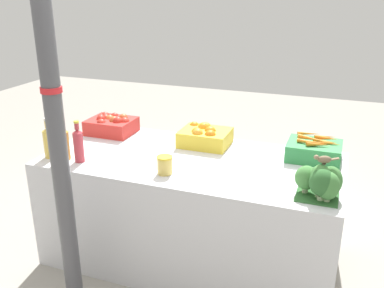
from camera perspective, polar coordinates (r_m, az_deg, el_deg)
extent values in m
plane|color=gray|center=(3.14, 0.00, -14.67)|extent=(10.00, 10.00, 0.00)
cube|color=silver|center=(2.94, 0.00, -8.69)|extent=(1.91, 0.91, 0.75)
cylinder|color=#4C4C51|center=(2.28, -17.93, 3.98)|extent=(0.10, 0.10, 2.40)
cylinder|color=red|center=(2.25, -18.26, 6.91)|extent=(0.11, 0.11, 0.03)
cube|color=red|center=(3.29, -10.67, 2.36)|extent=(0.34, 0.28, 0.11)
sphere|color=red|center=(3.21, -9.86, 2.93)|extent=(0.08, 0.08, 0.08)
sphere|color=#BC562D|center=(3.31, -10.89, 3.19)|extent=(0.08, 0.08, 0.08)
sphere|color=red|center=(3.23, -12.00, 2.66)|extent=(0.07, 0.07, 0.07)
sphere|color=red|center=(3.36, -11.52, 3.57)|extent=(0.08, 0.08, 0.08)
sphere|color=red|center=(3.36, -11.96, 3.40)|extent=(0.07, 0.07, 0.07)
sphere|color=#BC562D|center=(3.24, -10.34, 3.02)|extent=(0.07, 0.07, 0.07)
sphere|color=red|center=(3.30, -12.06, 3.24)|extent=(0.07, 0.07, 0.07)
sphere|color=red|center=(3.22, -8.97, 2.87)|extent=(0.08, 0.08, 0.08)
sphere|color=red|center=(3.33, -11.44, 3.31)|extent=(0.07, 0.07, 0.07)
sphere|color=red|center=(3.38, -10.28, 3.58)|extent=(0.07, 0.07, 0.07)
sphere|color=#BC562D|center=(3.30, -9.14, 3.44)|extent=(0.07, 0.07, 0.07)
cube|color=gold|center=(2.99, 1.80, 0.86)|extent=(0.34, 0.28, 0.11)
sphere|color=orange|center=(3.10, 0.29, 2.35)|extent=(0.07, 0.07, 0.07)
sphere|color=orange|center=(3.05, 1.81, 2.17)|extent=(0.08, 0.08, 0.08)
sphere|color=orange|center=(2.95, 0.64, 1.53)|extent=(0.08, 0.08, 0.08)
sphere|color=orange|center=(3.04, 1.56, 2.12)|extent=(0.09, 0.09, 0.09)
sphere|color=orange|center=(2.89, 2.45, 1.12)|extent=(0.08, 0.08, 0.08)
sphere|color=orange|center=(2.97, 2.45, 1.58)|extent=(0.08, 0.08, 0.08)
sphere|color=orange|center=(2.91, 0.75, 1.38)|extent=(0.08, 0.08, 0.08)
cube|color=#2D8442|center=(2.86, 15.96, -0.89)|extent=(0.34, 0.28, 0.11)
cone|color=orange|center=(2.94, 15.30, 1.34)|extent=(0.15, 0.06, 0.02)
cone|color=orange|center=(2.79, 16.49, 0.12)|extent=(0.16, 0.07, 0.03)
cone|color=orange|center=(2.78, 16.49, -0.07)|extent=(0.15, 0.06, 0.03)
cone|color=orange|center=(2.94, 17.32, 0.90)|extent=(0.14, 0.07, 0.03)
cone|color=orange|center=(2.84, 15.55, 0.70)|extent=(0.17, 0.08, 0.03)
cone|color=orange|center=(2.87, 17.31, 0.33)|extent=(0.15, 0.03, 0.02)
cone|color=orange|center=(2.89, 17.61, 0.73)|extent=(0.13, 0.03, 0.03)
cone|color=orange|center=(2.80, 15.38, 0.21)|extent=(0.16, 0.06, 0.03)
cone|color=orange|center=(2.84, 17.95, 0.08)|extent=(0.13, 0.04, 0.03)
cube|color=#2D602D|center=(2.38, 16.32, -6.79)|extent=(0.22, 0.18, 0.01)
ellipsoid|color=#427F3D|center=(2.30, 17.70, -5.34)|extent=(0.12, 0.12, 0.15)
cylinder|color=#B2C693|center=(2.34, 17.51, -6.98)|extent=(0.03, 0.03, 0.02)
ellipsoid|color=#427F3D|center=(2.36, 15.00, -4.35)|extent=(0.12, 0.12, 0.13)
cylinder|color=#B2C693|center=(2.40, 14.84, -5.97)|extent=(0.03, 0.03, 0.02)
ellipsoid|color=#427F3D|center=(2.36, 17.97, -4.71)|extent=(0.12, 0.12, 0.16)
cylinder|color=#B2C693|center=(2.39, 17.77, -6.36)|extent=(0.03, 0.03, 0.02)
ellipsoid|color=#2D602D|center=(2.30, 16.95, -4.91)|extent=(0.13, 0.13, 0.15)
cylinder|color=#B2C693|center=(2.34, 16.72, -6.88)|extent=(0.03, 0.03, 0.02)
ellipsoid|color=#427F3D|center=(2.33, 16.70, -4.56)|extent=(0.12, 0.12, 0.16)
cylinder|color=#B2C693|center=(2.37, 16.48, -6.47)|extent=(0.03, 0.03, 0.02)
cylinder|color=gold|center=(2.92, -18.43, -0.01)|extent=(0.08, 0.08, 0.18)
cone|color=gold|center=(2.89, -18.66, 1.88)|extent=(0.08, 0.08, 0.02)
cylinder|color=gold|center=(2.88, -18.74, 2.56)|extent=(0.03, 0.03, 0.05)
cylinder|color=silver|center=(2.87, -18.81, 3.15)|extent=(0.04, 0.04, 0.01)
cylinder|color=gold|center=(2.85, -16.67, -0.23)|extent=(0.07, 0.07, 0.19)
cone|color=gold|center=(2.82, -16.88, 1.73)|extent=(0.07, 0.07, 0.02)
cylinder|color=gold|center=(2.81, -16.94, 2.33)|extent=(0.03, 0.03, 0.04)
cylinder|color=gold|center=(2.80, -17.00, 2.87)|extent=(0.03, 0.03, 0.01)
cylinder|color=#B2333D|center=(2.79, -14.87, -0.43)|extent=(0.06, 0.06, 0.19)
cone|color=#B2333D|center=(2.75, -15.07, 1.66)|extent=(0.06, 0.06, 0.02)
cylinder|color=#B2333D|center=(2.74, -15.13, 2.30)|extent=(0.03, 0.03, 0.04)
cylinder|color=gold|center=(2.74, -15.18, 2.87)|extent=(0.03, 0.03, 0.01)
cylinder|color=#DBBC56|center=(2.55, -3.65, -2.94)|extent=(0.09, 0.09, 0.10)
cylinder|color=gold|center=(2.53, -3.68, -1.79)|extent=(0.09, 0.09, 0.01)
cube|color=#4C3D2D|center=(2.31, 17.19, -2.51)|extent=(0.02, 0.02, 0.01)
ellipsoid|color=#7A664C|center=(2.31, 17.25, -1.98)|extent=(0.08, 0.06, 0.04)
sphere|color=#897556|center=(2.29, 16.25, -1.70)|extent=(0.03, 0.03, 0.03)
cone|color=#4C3D28|center=(2.29, 15.97, -1.70)|extent=(0.02, 0.01, 0.01)
cube|color=#7A664C|center=(2.32, 18.55, -1.90)|extent=(0.04, 0.03, 0.01)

